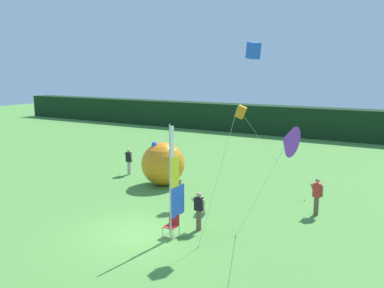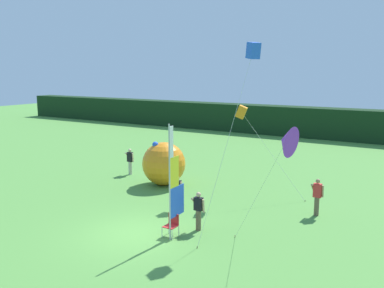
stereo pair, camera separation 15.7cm
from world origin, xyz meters
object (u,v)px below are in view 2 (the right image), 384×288
at_px(person_far_left, 317,196).
at_px(folding_chair, 172,224).
at_px(person_near_banner, 198,210).
at_px(person_far_right, 177,192).
at_px(kite_blue_box_0, 253,51).
at_px(inflatable_balloon, 164,164).
at_px(person_mid_field, 130,161).
at_px(kite_purple_delta_1, 286,141).
at_px(banner_flag, 174,184).
at_px(kite_orange_box_2, 242,112).

distance_m(person_far_left, folding_chair, 6.89).
xyz_separation_m(person_near_banner, person_far_right, (-2.12, 1.66, 0.02)).
bearing_deg(kite_blue_box_0, inflatable_balloon, 156.34).
xyz_separation_m(person_mid_field, kite_purple_delta_1, (12.61, -7.94, 3.55)).
xyz_separation_m(banner_flag, person_far_right, (-1.65, 2.76, -1.29)).
xyz_separation_m(person_far_left, kite_blue_box_0, (-2.34, -2.26, 6.35)).
distance_m(banner_flag, person_far_right, 3.46).
xyz_separation_m(banner_flag, folding_chair, (-0.14, 0.03, -1.66)).
height_order(banner_flag, folding_chair, banner_flag).
bearing_deg(folding_chair, inflatable_balloon, 127.35).
height_order(person_far_left, folding_chair, person_far_left).
bearing_deg(folding_chair, person_near_banner, 60.32).
height_order(folding_chair, kite_purple_delta_1, kite_purple_delta_1).
xyz_separation_m(person_far_left, kite_purple_delta_1, (0.55, -6.48, 3.52)).
relative_size(folding_chair, kite_purple_delta_1, 0.18).
bearing_deg(person_far_left, kite_orange_box_2, 169.00).
relative_size(person_far_left, folding_chair, 1.93).
bearing_deg(kite_orange_box_2, person_far_right, -116.06).
xyz_separation_m(person_near_banner, kite_orange_box_2, (-0.44, 5.09, 3.55)).
height_order(inflatable_balloon, kite_purple_delta_1, kite_purple_delta_1).
xyz_separation_m(banner_flag, person_far_left, (4.19, 5.38, -1.26)).
bearing_deg(kite_orange_box_2, person_mid_field, 175.32).
bearing_deg(banner_flag, inflatable_balloon, 128.04).
relative_size(person_mid_field, inflatable_balloon, 0.65).
height_order(banner_flag, inflatable_balloon, banner_flag).
bearing_deg(person_far_right, banner_flag, -59.14).
distance_m(person_near_banner, person_far_right, 2.69).
bearing_deg(kite_purple_delta_1, kite_orange_box_2, 122.84).
height_order(person_mid_field, inflatable_balloon, inflatable_balloon).
relative_size(person_far_left, person_far_right, 1.03).
relative_size(person_far_left, inflatable_balloon, 0.67).
relative_size(banner_flag, person_far_left, 2.65).
height_order(person_far_left, kite_blue_box_0, kite_blue_box_0).
bearing_deg(person_far_right, kite_orange_box_2, 63.94).
relative_size(person_mid_field, kite_blue_box_0, 0.22).
bearing_deg(kite_blue_box_0, person_mid_field, 159.07).
relative_size(person_mid_field, kite_purple_delta_1, 0.34).
bearing_deg(kite_orange_box_2, banner_flag, -90.28).
xyz_separation_m(kite_blue_box_0, kite_purple_delta_1, (2.89, -4.22, -2.83)).
bearing_deg(person_mid_field, banner_flag, -40.94).
height_order(banner_flag, kite_purple_delta_1, kite_purple_delta_1).
xyz_separation_m(person_mid_field, folding_chair, (7.74, -6.80, -0.37)).
height_order(person_mid_field, kite_orange_box_2, kite_orange_box_2).
xyz_separation_m(person_near_banner, folding_chair, (-0.61, -1.06, -0.35)).
bearing_deg(folding_chair, person_far_left, 51.02).
bearing_deg(kite_orange_box_2, person_near_banner, -85.07).
bearing_deg(person_mid_field, folding_chair, -41.31).
distance_m(banner_flag, kite_blue_box_0, 6.24).
relative_size(person_near_banner, kite_blue_box_0, 0.21).
distance_m(person_near_banner, inflatable_balloon, 7.09).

